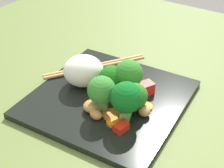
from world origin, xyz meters
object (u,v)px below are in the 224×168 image
at_px(rice_mound, 84,71).
at_px(carrot_slice_0, 108,97).
at_px(broccoli_floret_4, 128,75).
at_px(chopstick_pair, 95,66).
at_px(square_plate, 109,99).

distance_m(rice_mound, carrot_slice_0, 0.07).
relative_size(broccoli_floret_4, chopstick_pair, 0.37).
relative_size(broccoli_floret_4, carrot_slice_0, 2.87).
bearing_deg(broccoli_floret_4, rice_mound, 12.48).
xyz_separation_m(rice_mound, chopstick_pair, (0.02, -0.06, -0.03)).
xyz_separation_m(broccoli_floret_4, chopstick_pair, (0.11, -0.04, -0.04)).
height_order(square_plate, broccoli_floret_4, broccoli_floret_4).
bearing_deg(broccoli_floret_4, chopstick_pair, -21.30).
relative_size(rice_mound, chopstick_pair, 0.40).
bearing_deg(rice_mound, broccoli_floret_4, -167.52).
xyz_separation_m(square_plate, broccoli_floret_4, (-0.03, -0.03, 0.05)).
xyz_separation_m(rice_mound, carrot_slice_0, (-0.07, 0.01, -0.03)).
bearing_deg(carrot_slice_0, chopstick_pair, -41.91).
xyz_separation_m(square_plate, chopstick_pair, (0.08, -0.07, 0.01)).
bearing_deg(rice_mound, chopstick_pair, -75.01).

